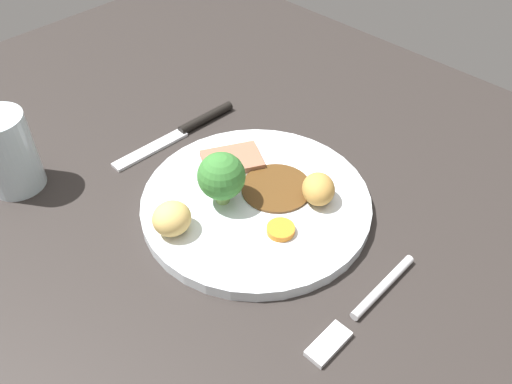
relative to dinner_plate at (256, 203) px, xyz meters
The scene contains 11 objects.
dining_table 4.03cm from the dinner_plate, 168.33° to the right, with size 120.00×84.00×3.60cm, color #2B2623.
dinner_plate is the anchor object (origin of this frame).
gravy_pool 2.91cm from the dinner_plate, 100.85° to the right, with size 7.93×7.93×0.30cm, color #563819.
meat_slice_main 6.83cm from the dinner_plate, 20.70° to the right, with size 6.78×4.74×0.80cm, color #9E664C.
roast_potato_left 7.12cm from the dinner_plate, 136.85° to the right, with size 4.14×3.54×3.21cm, color #BC8C42.
roast_potato_right 10.02cm from the dinner_plate, 72.98° to the left, with size 4.11×3.94×3.37cm, color #D8B260.
carrot_coin_front 5.67cm from the dinner_plate, 161.75° to the left, with size 2.94×2.94×0.70cm, color orange.
broccoli_floret 5.55cm from the dinner_plate, 48.86° to the left, with size 5.15×5.15×6.14cm.
fork 16.85cm from the dinner_plate, 169.91° to the left, with size 2.05×15.27×0.90cm.
knife 16.72cm from the dinner_plate, 12.52° to the right, with size 2.09×18.54×1.20cm.
water_glass 28.20cm from the dinner_plate, 36.53° to the left, with size 6.06×6.06×9.48cm, color silver.
Camera 1 is at (-26.44, 30.63, 45.89)cm, focal length 37.45 mm.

